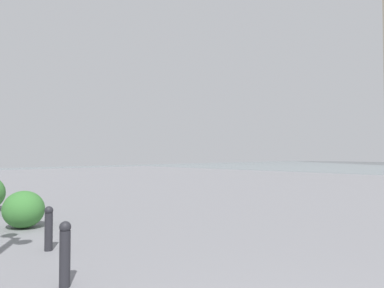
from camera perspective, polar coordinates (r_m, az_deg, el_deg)
bollard_near at (r=4.37m, az=-19.87°, el=-16.20°), size 0.13×0.13×0.74m
bollard_mid at (r=6.02m, az=-22.18°, el=-12.38°), size 0.13×0.13×0.68m
shrub_low at (r=8.00m, az=-25.59°, el=-9.52°), size 0.88×0.79×0.75m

